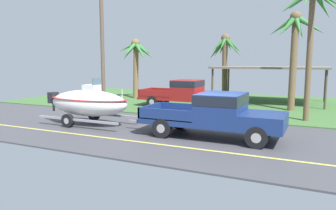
# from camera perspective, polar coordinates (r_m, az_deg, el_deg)

# --- Properties ---
(ground) EXTENTS (36.00, 22.00, 0.11)m
(ground) POSITION_cam_1_polar(r_m,az_deg,el_deg) (21.29, 14.18, -0.86)
(ground) COLOR #424247
(pickup_truck_towing) EXTENTS (5.96, 2.15, 1.83)m
(pickup_truck_towing) POSITION_cam_1_polar(r_m,az_deg,el_deg) (13.08, 9.26, -1.43)
(pickup_truck_towing) COLOR navy
(pickup_truck_towing) RESTS_ON ground
(boat_on_trailer) EXTENTS (5.69, 2.17, 2.30)m
(boat_on_trailer) POSITION_cam_1_polar(r_m,az_deg,el_deg) (16.21, -13.92, 0.39)
(boat_on_trailer) COLOR gray
(boat_on_trailer) RESTS_ON ground
(parked_pickup_background) EXTENTS (5.89, 2.00, 1.87)m
(parked_pickup_background) POSITION_cam_1_polar(r_m,az_deg,el_deg) (21.35, 3.37, 2.22)
(parked_pickup_background) COLOR maroon
(parked_pickup_background) RESTS_ON ground
(carport_awning) EXTENTS (7.95, 4.98, 2.70)m
(carport_awning) POSITION_cam_1_polar(r_m,az_deg,el_deg) (25.06, 17.67, 6.23)
(carport_awning) COLOR #4C4238
(carport_awning) RESTS_ON ground
(palm_tree_near_right) EXTENTS (3.16, 3.83, 4.91)m
(palm_tree_near_right) POSITION_cam_1_polar(r_m,az_deg,el_deg) (26.74, -5.61, 8.81)
(palm_tree_near_right) COLOR brown
(palm_tree_near_right) RESTS_ON ground
(palm_tree_mid) EXTENTS (3.09, 2.94, 6.82)m
(palm_tree_mid) POSITION_cam_1_polar(r_m,az_deg,el_deg) (17.93, 23.86, 14.60)
(palm_tree_mid) COLOR brown
(palm_tree_mid) RESTS_ON ground
(palm_tree_far_left) EXTENTS (2.82, 3.30, 5.26)m
(palm_tree_far_left) POSITION_cam_1_polar(r_m,az_deg,el_deg) (26.28, 10.04, 9.25)
(palm_tree_far_left) COLOR brown
(palm_tree_far_left) RESTS_ON ground
(palm_tree_far_right) EXTENTS (3.45, 2.62, 6.10)m
(palm_tree_far_right) POSITION_cam_1_polar(r_m,az_deg,el_deg) (21.45, 21.44, 10.83)
(palm_tree_far_right) COLOR brown
(palm_tree_far_right) RESTS_ON ground
(utility_pole) EXTENTS (0.24, 1.80, 8.85)m
(utility_pole) POSITION_cam_1_polar(r_m,az_deg,el_deg) (21.39, -11.56, 11.59)
(utility_pole) COLOR brown
(utility_pole) RESTS_ON ground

